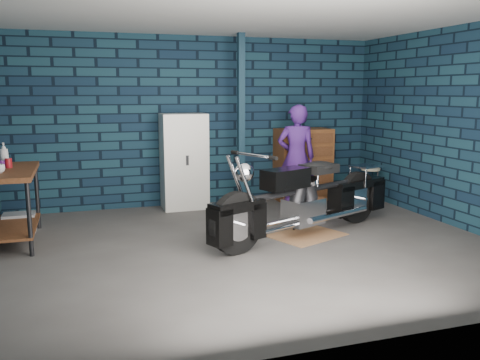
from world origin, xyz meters
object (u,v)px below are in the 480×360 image
Objects in this scene: shop_stool at (370,185)px; workbench at (11,206)px; motorcycle at (307,192)px; person at (296,157)px; tool_chest at (303,165)px; locker at (184,162)px; storage_bin at (20,223)px.

workbench is at bearing -172.10° from shop_stool.
motorcycle is 4.57× the size of shop_stool.
tool_chest is (0.38, 0.55, -0.21)m from person.
locker is 1.23× the size of tool_chest.
person is 1.51m from shop_stool.
tool_chest reaches higher than workbench.
locker is at bearing 180.00° from tool_chest.
person reaches higher than tool_chest.
storage_bin is at bearing -163.32° from locker.
locker is 2.64× the size of shop_stool.
locker reaches higher than storage_bin.
workbench is at bearing -164.76° from tool_chest.
motorcycle is at bearing -113.47° from tool_chest.
tool_chest reaches higher than storage_bin.
workbench is 3.48× the size of storage_bin.
workbench is 2.47× the size of shop_stool.
motorcycle is at bearing -12.78° from workbench.
person is 2.89× the size of shop_stool.
storage_bin is 0.71× the size of shop_stool.
shop_stool is (5.46, 0.76, -0.17)m from workbench.
workbench is 4.60m from tool_chest.
motorcycle reaches higher than shop_stool.
storage_bin is at bearing 17.59° from person.
motorcycle is (3.56, -0.81, 0.12)m from workbench.
motorcycle reaches higher than storage_bin.
locker reaches higher than workbench.
person is 4.09m from storage_bin.
shop_stool is at bearing 7.90° from workbench.
person is 1.76m from locker.
storage_bin is 0.33× the size of tool_chest.
locker is at bearing 171.68° from shop_stool.
tool_chest is at bearing 9.11° from storage_bin.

